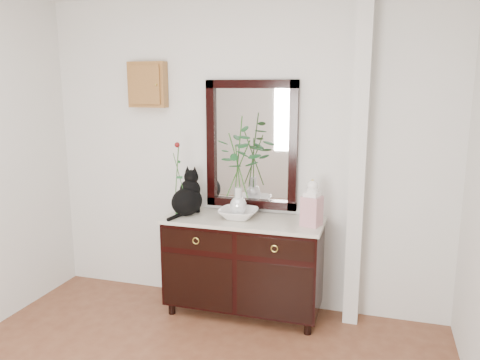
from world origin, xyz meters
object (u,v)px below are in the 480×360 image
(sideboard, at_px, (243,261))
(cat, at_px, (187,192))
(lotus_bowl, at_px, (238,214))
(ginger_jar, at_px, (312,202))

(sideboard, distance_m, cat, 0.76)
(lotus_bowl, height_order, ginger_jar, ginger_jar)
(cat, height_order, lotus_bowl, cat)
(sideboard, height_order, lotus_bowl, lotus_bowl)
(lotus_bowl, xyz_separation_m, ginger_jar, (0.62, -0.03, 0.15))
(sideboard, xyz_separation_m, cat, (-0.50, -0.01, 0.57))
(sideboard, bearing_deg, cat, -178.62)
(cat, distance_m, lotus_bowl, 0.48)
(sideboard, relative_size, cat, 3.41)
(sideboard, height_order, cat, cat)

